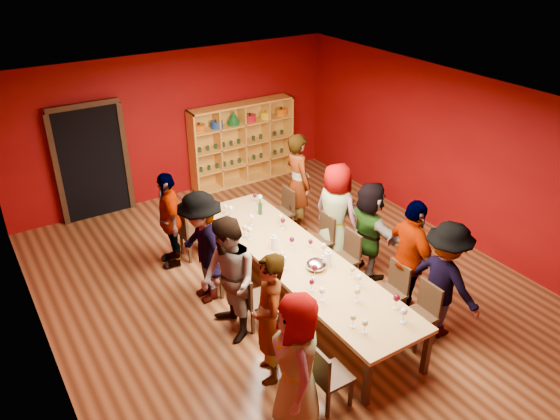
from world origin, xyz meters
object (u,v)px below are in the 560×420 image
object	(u,v)px
chair_person_left_2	(252,297)
chair_person_left_3	(221,265)
chair_person_left_4	(189,232)
person_right_3	(336,213)
chair_person_left_1	(289,336)
chair_person_right_1	(393,289)
person_left_2	(229,280)
person_right_2	(369,230)
person_left_4	(170,219)
person_right_4	(298,183)
chair_person_right_0	(423,311)
person_right_1	(410,259)
person_right_0	(444,280)
chair_person_right_4	(283,209)
tasting_table	(299,261)
chair_person_right_2	(347,255)
chair_person_right_3	(322,237)
spittoon_bowl	(316,265)
shelving_unit	(242,139)
person_left_1	(269,319)
wine_bottle	(260,209)
person_left_3	(202,248)
chair_person_left_0	(326,374)
person_left_0	(297,363)

from	to	relation	value
chair_person_left_2	chair_person_left_3	world-z (taller)	same
chair_person_left_4	person_right_3	size ratio (longest dim) A/B	0.51
chair_person_left_1	chair_person_right_1	world-z (taller)	same
person_left_2	person_right_2	size ratio (longest dim) A/B	1.11
person_left_4	person_right_4	bearing A→B (deg)	98.84
chair_person_left_2	chair_person_left_3	xyz separation A→B (m)	(0.00, 0.97, 0.00)
chair_person_right_0	person_right_1	size ratio (longest dim) A/B	0.49
chair_person_left_2	person_right_0	distance (m)	2.66
chair_person_left_3	chair_person_right_4	xyz separation A→B (m)	(1.82, 1.05, 0.00)
tasting_table	chair_person_right_2	size ratio (longest dim) A/B	5.06
chair_person_left_3	chair_person_right_0	bearing A→B (deg)	-53.69
chair_person_left_1	chair_person_right_3	bearing A→B (deg)	44.45
tasting_table	person_right_4	bearing A→B (deg)	56.71
spittoon_bowl	chair_person_right_3	bearing A→B (deg)	49.89
shelving_unit	person_left_1	size ratio (longest dim) A/B	1.34
person_left_4	wine_bottle	size ratio (longest dim) A/B	5.97
person_left_3	chair_person_right_4	world-z (taller)	person_left_3
chair_person_right_1	wine_bottle	world-z (taller)	wine_bottle
person_left_2	person_right_4	size ratio (longest dim) A/B	0.97
chair_person_right_4	person_right_0	bearing A→B (deg)	-84.52
person_right_1	spittoon_bowl	xyz separation A→B (m)	(-1.15, 0.71, -0.09)
person_right_2	wine_bottle	world-z (taller)	person_right_2
chair_person_right_2	person_right_3	distance (m)	0.81
chair_person_left_4	person_right_4	distance (m)	2.18
person_left_2	chair_person_right_4	xyz separation A→B (m)	(2.17, 2.02, -0.42)
chair_person_left_1	person_right_0	size ratio (longest dim) A/B	0.51
person_left_4	chair_person_right_1	bearing A→B (deg)	47.03
shelving_unit	chair_person_left_3	world-z (taller)	shelving_unit
chair_person_left_2	person_left_3	bearing A→B (deg)	106.49
chair_person_left_3	chair_person_left_4	size ratio (longest dim) A/B	1.00
person_left_3	chair_person_right_1	size ratio (longest dim) A/B	2.02
chair_person_left_0	spittoon_bowl	world-z (taller)	spittoon_bowl
chair_person_left_2	chair_person_right_3	bearing A→B (deg)	24.24
chair_person_left_0	person_left_1	bearing A→B (deg)	110.64
person_left_0	chair_person_left_3	bearing A→B (deg)	-167.89
person_left_1	wine_bottle	xyz separation A→B (m)	(1.42, 2.63, -0.04)
person_left_0	chair_person_left_3	world-z (taller)	person_left_0
chair_person_right_4	person_left_3	bearing A→B (deg)	-153.54
chair_person_left_1	spittoon_bowl	xyz separation A→B (m)	(0.96, 0.76, 0.32)
chair_person_right_0	person_right_2	distance (m)	1.75
chair_person_left_2	chair_person_right_2	world-z (taller)	same
spittoon_bowl	person_right_2	bearing A→B (deg)	15.47
shelving_unit	chair_person_left_2	bearing A→B (deg)	-117.26
person_left_1	person_left_2	distance (m)	0.97
shelving_unit	person_left_2	xyz separation A→B (m)	(-2.65, -4.48, -0.07)
person_right_1	chair_person_right_4	bearing A→B (deg)	14.34
chair_person_right_0	person_right_3	world-z (taller)	person_right_3
person_left_2	person_right_4	bearing A→B (deg)	134.05
chair_person_left_0	chair_person_left_2	xyz separation A→B (m)	(0.00, 1.76, 0.00)
shelving_unit	chair_person_right_2	size ratio (longest dim) A/B	2.70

